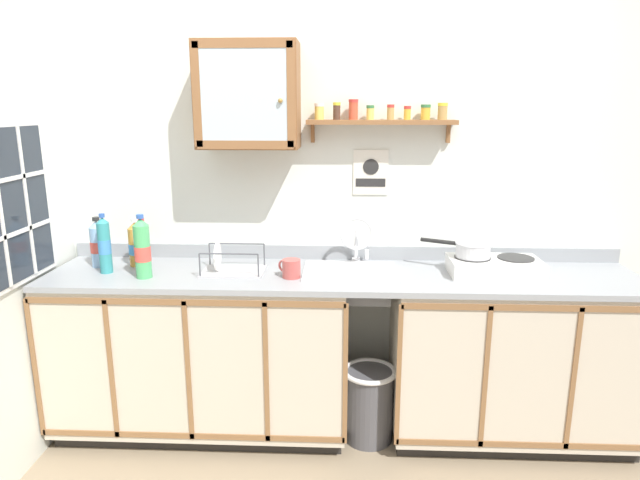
% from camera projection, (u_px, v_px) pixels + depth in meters
% --- Properties ---
extents(floor, '(6.18, 6.18, 0.00)m').
position_uv_depth(floor, '(340.00, 476.00, 2.75)').
color(floor, gray).
rests_on(floor, ground).
extents(back_wall, '(3.78, 0.07, 2.48)m').
position_uv_depth(back_wall, '(343.00, 205.00, 3.16)').
color(back_wall, silver).
rests_on(back_wall, ground).
extents(lower_cabinet_run, '(1.61, 0.59, 0.91)m').
position_uv_depth(lower_cabinet_run, '(203.00, 353.00, 3.07)').
color(lower_cabinet_run, black).
rests_on(lower_cabinet_run, ground).
extents(lower_cabinet_run_right, '(1.31, 0.59, 0.91)m').
position_uv_depth(lower_cabinet_run_right, '(511.00, 359.00, 3.00)').
color(lower_cabinet_run_right, black).
rests_on(lower_cabinet_run_right, ground).
extents(countertop, '(3.14, 0.61, 0.03)m').
position_uv_depth(countertop, '(342.00, 276.00, 2.93)').
color(countertop, gray).
rests_on(countertop, lower_cabinet_run).
extents(backsplash, '(3.14, 0.02, 0.08)m').
position_uv_depth(backsplash, '(343.00, 252.00, 3.19)').
color(backsplash, gray).
rests_on(backsplash, countertop).
extents(sink, '(0.50, 0.41, 0.42)m').
position_uv_depth(sink, '(351.00, 275.00, 2.97)').
color(sink, silver).
rests_on(sink, countertop).
extents(hot_plate_stove, '(0.47, 0.27, 0.09)m').
position_uv_depth(hot_plate_stove, '(494.00, 266.00, 2.90)').
color(hot_plate_stove, silver).
rests_on(hot_plate_stove, countertop).
extents(saucepan, '(0.36, 0.23, 0.08)m').
position_uv_depth(saucepan, '(472.00, 249.00, 2.90)').
color(saucepan, silver).
rests_on(saucepan, hot_plate_stove).
extents(bottle_juice_amber_0, '(0.09, 0.09, 0.27)m').
position_uv_depth(bottle_juice_amber_0, '(136.00, 245.00, 3.04)').
color(bottle_juice_amber_0, gold).
rests_on(bottle_juice_amber_0, countertop).
extents(bottle_detergent_teal_1, '(0.07, 0.07, 0.32)m').
position_uv_depth(bottle_detergent_teal_1, '(104.00, 245.00, 2.90)').
color(bottle_detergent_teal_1, teal).
rests_on(bottle_detergent_teal_1, countertop).
extents(bottle_water_clear_2, '(0.07, 0.07, 0.29)m').
position_uv_depth(bottle_water_clear_2, '(143.00, 247.00, 2.93)').
color(bottle_water_clear_2, silver).
rests_on(bottle_water_clear_2, countertop).
extents(bottle_water_blue_3, '(0.08, 0.08, 0.28)m').
position_uv_depth(bottle_water_blue_3, '(98.00, 244.00, 3.03)').
color(bottle_water_blue_3, '#8CB7E0').
rests_on(bottle_water_blue_3, countertop).
extents(bottle_soda_green_4, '(0.08, 0.08, 0.33)m').
position_uv_depth(bottle_soda_green_4, '(142.00, 249.00, 2.82)').
color(bottle_soda_green_4, '#4CB266').
rests_on(bottle_soda_green_4, countertop).
extents(dish_rack, '(0.33, 0.23, 0.16)m').
position_uv_depth(dish_rack, '(231.00, 268.00, 2.93)').
color(dish_rack, '#B2B2B7').
rests_on(dish_rack, countertop).
extents(mug, '(0.12, 0.10, 0.10)m').
position_uv_depth(mug, '(291.00, 268.00, 2.84)').
color(mug, '#B24C47').
rests_on(mug, countertop).
extents(wall_cabinet, '(0.53, 0.30, 0.55)m').
position_uv_depth(wall_cabinet, '(248.00, 96.00, 2.88)').
color(wall_cabinet, brown).
extents(spice_shelf, '(0.80, 0.14, 0.23)m').
position_uv_depth(spice_shelf, '(381.00, 119.00, 2.94)').
color(spice_shelf, brown).
extents(warning_sign, '(0.19, 0.01, 0.25)m').
position_uv_depth(warning_sign, '(371.00, 173.00, 3.08)').
color(warning_sign, silver).
extents(window, '(0.03, 0.64, 0.78)m').
position_uv_depth(window, '(11.00, 206.00, 2.62)').
color(window, '#262D38').
extents(trash_bin, '(0.30, 0.30, 0.42)m').
position_uv_depth(trash_bin, '(369.00, 403.00, 3.02)').
color(trash_bin, '#4C4C51').
rests_on(trash_bin, ground).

